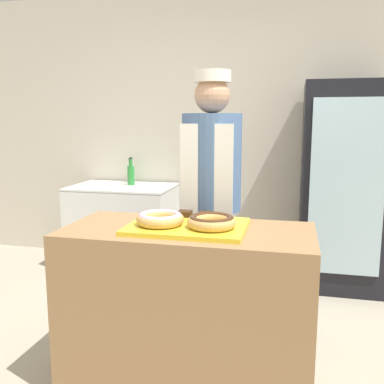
{
  "coord_description": "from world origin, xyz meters",
  "views": [
    {
      "loc": [
        0.53,
        -2.12,
        1.45
      ],
      "look_at": [
        0.0,
        0.1,
        1.07
      ],
      "focal_mm": 40.0,
      "sensor_mm": 36.0,
      "label": 1
    }
  ],
  "objects_px": {
    "brownie_back_left": "(185,214)",
    "chest_freezer": "(123,226)",
    "beverage_fridge": "(342,187)",
    "bottle_green": "(131,174)",
    "bottle_green_b": "(130,173)",
    "brownie_back_right": "(206,215)",
    "baker_person": "(211,198)",
    "donut_light_glaze": "(160,218)",
    "donut_chocolate_glaze": "(212,221)",
    "serving_tray": "(188,226)"
  },
  "relations": [
    {
      "from": "serving_tray",
      "to": "chest_freezer",
      "type": "xyz_separation_m",
      "value": [
        -1.1,
        1.74,
        -0.49
      ]
    },
    {
      "from": "donut_chocolate_glaze",
      "to": "bottle_green",
      "type": "xyz_separation_m",
      "value": [
        -1.17,
        1.87,
        -0.02
      ]
    },
    {
      "from": "baker_person",
      "to": "brownie_back_left",
      "type": "bearing_deg",
      "value": -96.77
    },
    {
      "from": "baker_person",
      "to": "bottle_green_b",
      "type": "height_order",
      "value": "baker_person"
    },
    {
      "from": "serving_tray",
      "to": "beverage_fridge",
      "type": "bearing_deg",
      "value": 61.42
    },
    {
      "from": "bottle_green",
      "to": "bottle_green_b",
      "type": "height_order",
      "value": "bottle_green"
    },
    {
      "from": "brownie_back_left",
      "to": "bottle_green_b",
      "type": "height_order",
      "value": "bottle_green_b"
    },
    {
      "from": "serving_tray",
      "to": "brownie_back_left",
      "type": "bearing_deg",
      "value": 108.74
    },
    {
      "from": "baker_person",
      "to": "chest_freezer",
      "type": "distance_m",
      "value": 1.62
    },
    {
      "from": "brownie_back_right",
      "to": "baker_person",
      "type": "bearing_deg",
      "value": 97.71
    },
    {
      "from": "donut_light_glaze",
      "to": "bottle_green",
      "type": "bearing_deg",
      "value": 115.59
    },
    {
      "from": "chest_freezer",
      "to": "donut_light_glaze",
      "type": "bearing_deg",
      "value": -61.79
    },
    {
      "from": "serving_tray",
      "to": "brownie_back_left",
      "type": "height_order",
      "value": "brownie_back_left"
    },
    {
      "from": "brownie_back_right",
      "to": "baker_person",
      "type": "xyz_separation_m",
      "value": [
        -0.07,
        0.48,
        0.0
      ]
    },
    {
      "from": "beverage_fridge",
      "to": "chest_freezer",
      "type": "distance_m",
      "value": 2.1
    },
    {
      "from": "serving_tray",
      "to": "donut_chocolate_glaze",
      "type": "relative_size",
      "value": 2.44
    },
    {
      "from": "beverage_fridge",
      "to": "chest_freezer",
      "type": "relative_size",
      "value": 1.79
    },
    {
      "from": "brownie_back_right",
      "to": "bottle_green",
      "type": "height_order",
      "value": "bottle_green"
    },
    {
      "from": "brownie_back_left",
      "to": "chest_freezer",
      "type": "xyz_separation_m",
      "value": [
        -1.03,
        1.56,
        -0.52
      ]
    },
    {
      "from": "donut_light_glaze",
      "to": "bottle_green_b",
      "type": "bearing_deg",
      "value": 115.5
    },
    {
      "from": "serving_tray",
      "to": "bottle_green_b",
      "type": "distance_m",
      "value": 2.27
    },
    {
      "from": "brownie_back_left",
      "to": "chest_freezer",
      "type": "bearing_deg",
      "value": 123.48
    },
    {
      "from": "brownie_back_right",
      "to": "brownie_back_left",
      "type": "bearing_deg",
      "value": 180.0
    },
    {
      "from": "donut_light_glaze",
      "to": "beverage_fridge",
      "type": "xyz_separation_m",
      "value": [
        1.08,
        1.78,
        -0.06
      ]
    },
    {
      "from": "donut_light_glaze",
      "to": "beverage_fridge",
      "type": "bearing_deg",
      "value": 58.69
    },
    {
      "from": "brownie_back_right",
      "to": "beverage_fridge",
      "type": "distance_m",
      "value": 1.79
    },
    {
      "from": "chest_freezer",
      "to": "brownie_back_right",
      "type": "bearing_deg",
      "value": -53.53
    },
    {
      "from": "chest_freezer",
      "to": "bottle_green_b",
      "type": "relative_size",
      "value": 3.97
    },
    {
      "from": "donut_chocolate_glaze",
      "to": "beverage_fridge",
      "type": "bearing_deg",
      "value": 65.55
    },
    {
      "from": "donut_chocolate_glaze",
      "to": "chest_freezer",
      "type": "relative_size",
      "value": 0.25
    },
    {
      "from": "donut_light_glaze",
      "to": "bottle_green_b",
      "type": "distance_m",
      "value": 2.25
    },
    {
      "from": "donut_light_glaze",
      "to": "bottle_green_b",
      "type": "relative_size",
      "value": 1.0
    },
    {
      "from": "serving_tray",
      "to": "bottle_green",
      "type": "distance_m",
      "value": 2.1
    },
    {
      "from": "brownie_back_left",
      "to": "serving_tray",
      "type": "bearing_deg",
      "value": -71.26
    },
    {
      "from": "brownie_back_left",
      "to": "donut_chocolate_glaze",
      "type": "bearing_deg",
      "value": -48.43
    },
    {
      "from": "bottle_green",
      "to": "baker_person",
      "type": "bearing_deg",
      "value": -48.61
    },
    {
      "from": "beverage_fridge",
      "to": "bottle_green_b",
      "type": "xyz_separation_m",
      "value": [
        -2.05,
        0.25,
        0.03
      ]
    },
    {
      "from": "brownie_back_left",
      "to": "brownie_back_right",
      "type": "xyz_separation_m",
      "value": [
        0.12,
        0.0,
        0.0
      ]
    },
    {
      "from": "brownie_back_left",
      "to": "beverage_fridge",
      "type": "relative_size",
      "value": 0.04
    },
    {
      "from": "bottle_green",
      "to": "chest_freezer",
      "type": "bearing_deg",
      "value": -128.03
    },
    {
      "from": "donut_light_glaze",
      "to": "serving_tray",
      "type": "bearing_deg",
      "value": 17.52
    },
    {
      "from": "donut_light_glaze",
      "to": "brownie_back_right",
      "type": "height_order",
      "value": "donut_light_glaze"
    },
    {
      "from": "donut_light_glaze",
      "to": "brownie_back_right",
      "type": "distance_m",
      "value": 0.3
    },
    {
      "from": "serving_tray",
      "to": "beverage_fridge",
      "type": "xyz_separation_m",
      "value": [
        0.95,
        1.74,
        -0.01
      ]
    },
    {
      "from": "donut_chocolate_glaze",
      "to": "bottle_green",
      "type": "bearing_deg",
      "value": 122.01
    },
    {
      "from": "brownie_back_left",
      "to": "bottle_green",
      "type": "distance_m",
      "value": 1.91
    },
    {
      "from": "donut_chocolate_glaze",
      "to": "brownie_back_right",
      "type": "xyz_separation_m",
      "value": [
        -0.08,
        0.22,
        -0.02
      ]
    },
    {
      "from": "brownie_back_right",
      "to": "beverage_fridge",
      "type": "xyz_separation_m",
      "value": [
        0.89,
        1.56,
        -0.04
      ]
    },
    {
      "from": "donut_light_glaze",
      "to": "brownie_back_left",
      "type": "relative_size",
      "value": 3.37
    },
    {
      "from": "donut_light_glaze",
      "to": "brownie_back_left",
      "type": "xyz_separation_m",
      "value": [
        0.08,
        0.22,
        -0.02
      ]
    }
  ]
}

